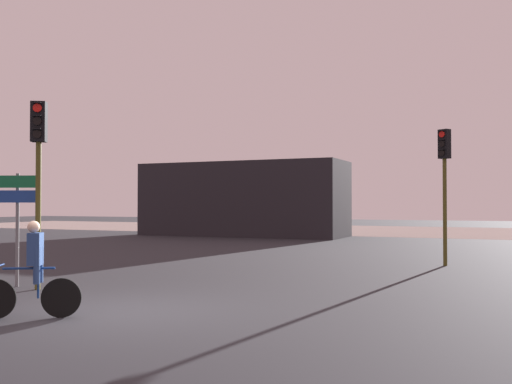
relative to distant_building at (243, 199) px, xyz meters
name	(u,v)px	position (x,y,z in m)	size (l,w,h in m)	color
ground_plane	(115,312)	(8.11, -22.59, -2.17)	(120.00, 120.00, 0.00)	#28282D
water_strip	(408,231)	(8.11, 10.00, -2.16)	(80.00, 16.00, 0.01)	#9E937F
distant_building	(243,199)	(0.00, 0.00, 0.00)	(12.23, 4.00, 4.33)	black
traffic_light_far_right	(444,170)	(12.66, -12.39, 0.76)	(0.40, 0.42, 4.20)	#4C4719
traffic_light_near_left	(39,158)	(4.86, -21.11, 0.75)	(0.40, 0.42, 4.18)	#4C4719
direction_sign_post	(17,208)	(4.13, -21.01, -0.37)	(1.03, 0.44, 2.60)	slate
cyclist	(33,269)	(7.17, -23.55, -1.35)	(1.50, 0.89, 1.62)	black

